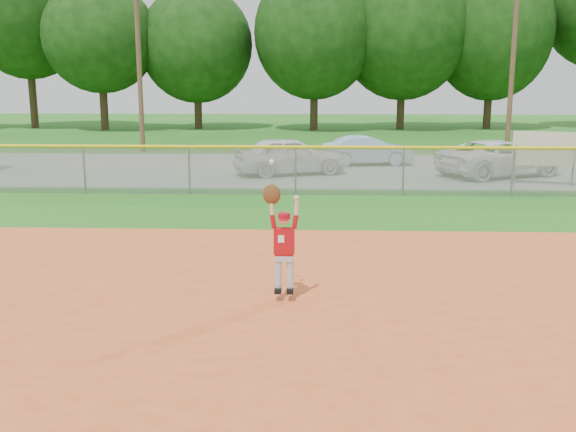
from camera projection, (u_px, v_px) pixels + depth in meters
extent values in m
plane|color=#206316|center=(277.00, 303.00, 10.30)|extent=(120.00, 120.00, 0.00)
cube|color=#CD5425|center=(263.00, 390.00, 7.36)|extent=(24.00, 16.00, 0.04)
cube|color=gray|center=(300.00, 169.00, 25.94)|extent=(44.00, 10.00, 0.03)
imported|color=silver|center=(290.00, 156.00, 24.14)|extent=(4.49, 2.99, 1.42)
imported|color=#85B0C7|center=(367.00, 150.00, 26.91)|extent=(3.87, 1.95, 1.22)
imported|color=white|center=(500.00, 158.00, 23.78)|extent=(5.27, 4.12, 1.33)
cylinder|color=gray|center=(515.00, 165.00, 21.93)|extent=(0.07, 0.07, 1.38)
cylinder|color=gray|center=(573.00, 167.00, 21.36)|extent=(0.07, 0.07, 1.38)
cube|color=#F4E4C7|center=(545.00, 149.00, 21.53)|extent=(2.00, 0.64, 1.15)
cube|color=gray|center=(296.00, 171.00, 19.92)|extent=(40.00, 0.03, 1.50)
cylinder|color=yellow|center=(296.00, 147.00, 19.77)|extent=(40.00, 0.10, 0.10)
cylinder|color=gray|center=(84.00, 170.00, 20.19)|extent=(0.06, 0.06, 1.50)
cylinder|color=gray|center=(189.00, 171.00, 20.06)|extent=(0.06, 0.06, 1.50)
cylinder|color=gray|center=(296.00, 171.00, 19.92)|extent=(0.06, 0.06, 1.50)
cylinder|color=gray|center=(403.00, 172.00, 19.79)|extent=(0.06, 0.06, 1.50)
cylinder|color=gray|center=(513.00, 172.00, 19.66)|extent=(0.06, 0.06, 1.50)
cylinder|color=#4C3823|center=(139.00, 60.00, 31.20)|extent=(0.24, 0.24, 9.00)
cylinder|color=#4C3823|center=(513.00, 59.00, 30.48)|extent=(0.24, 0.24, 9.00)
cylinder|color=#422D1C|center=(32.00, 87.00, 48.04)|extent=(0.56, 0.56, 6.10)
ellipsoid|color=#193F0F|center=(25.00, 4.00, 46.80)|extent=(9.19, 9.19, 10.85)
cylinder|color=#422D1C|center=(104.00, 99.00, 46.14)|extent=(0.56, 0.56, 4.43)
ellipsoid|color=#193F0F|center=(100.00, 37.00, 45.24)|extent=(8.01, 8.01, 7.88)
cylinder|color=#422D1C|center=(198.00, 101.00, 47.51)|extent=(0.56, 0.56, 4.11)
ellipsoid|color=#193F0F|center=(196.00, 45.00, 46.69)|extent=(8.19, 8.19, 8.39)
cylinder|color=#422D1C|center=(314.00, 98.00, 46.11)|extent=(0.56, 0.56, 4.64)
ellipsoid|color=#193F0F|center=(315.00, 32.00, 45.17)|extent=(8.57, 8.57, 9.43)
cylinder|color=#422D1C|center=(401.00, 96.00, 47.01)|extent=(0.56, 0.56, 4.89)
ellipsoid|color=#193F0F|center=(403.00, 28.00, 46.02)|extent=(9.41, 9.41, 10.28)
cylinder|color=#422D1C|center=(488.00, 96.00, 47.41)|extent=(0.56, 0.56, 4.78)
ellipsoid|color=#193F0F|center=(492.00, 31.00, 46.45)|extent=(8.62, 8.62, 10.06)
cylinder|color=silver|center=(278.00, 276.00, 10.29)|extent=(0.12, 0.12, 0.54)
cylinder|color=silver|center=(290.00, 276.00, 10.28)|extent=(0.12, 0.12, 0.54)
cube|color=black|center=(278.00, 290.00, 10.31)|extent=(0.11, 0.22, 0.08)
cube|color=black|center=(290.00, 290.00, 10.30)|extent=(0.11, 0.22, 0.08)
cube|color=silver|center=(284.00, 257.00, 10.22)|extent=(0.28, 0.16, 0.11)
cube|color=maroon|center=(284.00, 253.00, 10.21)|extent=(0.29, 0.17, 0.04)
cube|color=#A50B12|center=(284.00, 241.00, 10.17)|extent=(0.33, 0.18, 0.41)
cube|color=white|center=(281.00, 239.00, 10.07)|extent=(0.10, 0.01, 0.12)
sphere|color=beige|center=(284.00, 219.00, 10.09)|extent=(0.19, 0.19, 0.18)
cylinder|color=#A1091B|center=(284.00, 216.00, 10.08)|extent=(0.19, 0.19, 0.09)
cube|color=#A1091B|center=(284.00, 219.00, 9.99)|extent=(0.14, 0.11, 0.02)
cylinder|color=#A50B12|center=(273.00, 221.00, 10.11)|extent=(0.11, 0.08, 0.23)
cylinder|color=beige|center=(272.00, 207.00, 10.06)|extent=(0.08, 0.07, 0.24)
ellipsoid|color=#4C2D14|center=(272.00, 194.00, 10.02)|extent=(0.28, 0.13, 0.32)
sphere|color=white|center=(271.00, 162.00, 9.92)|extent=(0.08, 0.08, 0.08)
cylinder|color=#A50B12|center=(295.00, 222.00, 10.09)|extent=(0.11, 0.08, 0.23)
cylinder|color=beige|center=(297.00, 208.00, 10.04)|extent=(0.08, 0.07, 0.24)
sphere|color=beige|center=(297.00, 198.00, 10.01)|extent=(0.09, 0.09, 0.09)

